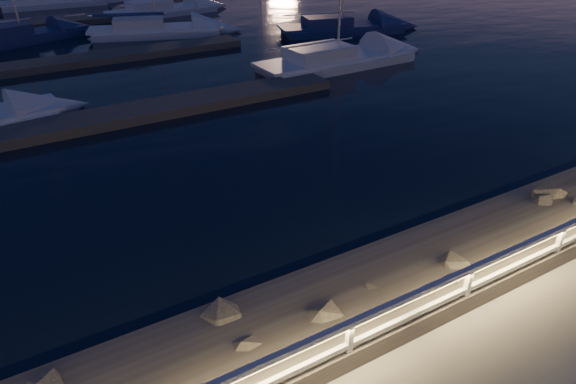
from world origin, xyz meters
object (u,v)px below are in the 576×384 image
at_px(guard_rail, 298,357).
at_px(sailboat_l, 161,9).
at_px(sailboat_j, 19,36).
at_px(sailboat_d, 334,59).
at_px(sailboat_k, 51,1).
at_px(sailboat_g, 153,29).
at_px(sailboat_h, 339,27).

relative_size(guard_rail, sailboat_l, 2.83).
bearing_deg(sailboat_j, sailboat_l, 4.34).
height_order(sailboat_d, sailboat_l, sailboat_d).
height_order(sailboat_d, sailboat_j, sailboat_d).
bearing_deg(sailboat_d, sailboat_k, 108.55).
bearing_deg(sailboat_j, sailboat_d, -65.28).
xyz_separation_m(sailboat_d, sailboat_k, (-10.46, 28.67, 0.01)).
height_order(sailboat_j, sailboat_l, sailboat_l).
relative_size(guard_rail, sailboat_g, 2.87).
xyz_separation_m(sailboat_d, sailboat_h, (5.36, 6.98, -0.02)).
distance_m(sailboat_j, sailboat_l, 12.16).
xyz_separation_m(guard_rail, sailboat_l, (10.13, 38.04, -0.93)).
height_order(sailboat_g, sailboat_h, sailboat_g).
distance_m(sailboat_g, sailboat_k, 16.44).
bearing_deg(sailboat_k, sailboat_l, -48.26).
relative_size(guard_rail, sailboat_k, 2.79).
bearing_deg(sailboat_d, sailboat_j, 132.41).
distance_m(sailboat_d, sailboat_j, 20.92).
bearing_deg(sailboat_h, sailboat_k, 142.10).
relative_size(sailboat_g, sailboat_l, 0.99).
bearing_deg(sailboat_h, sailboat_g, 169.48).
height_order(sailboat_d, sailboat_h, sailboat_d).
height_order(sailboat_d, sailboat_k, sailboat_d).
xyz_separation_m(guard_rail, sailboat_j, (-1.02, 33.19, -0.92)).
height_order(guard_rail, sailboat_g, sailboat_g).
bearing_deg(sailboat_j, sailboat_g, -34.76).
bearing_deg(sailboat_d, guard_rail, -128.15).
xyz_separation_m(guard_rail, sailboat_k, (3.03, 46.78, -0.90)).
height_order(sailboat_h, sailboat_j, sailboat_h).
bearing_deg(sailboat_d, sailboat_h, 51.00).
bearing_deg(sailboat_l, sailboat_k, 122.31).
height_order(guard_rail, sailboat_k, sailboat_k).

